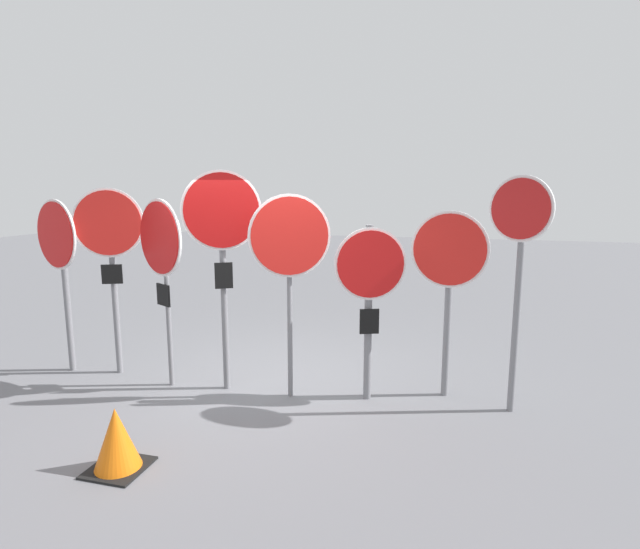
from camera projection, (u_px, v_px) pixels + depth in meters
The scene contains 10 objects.
ground_plane at pixel (272, 386), 6.14m from camera, with size 40.00×40.00×0.00m, color slate.
stop_sign_0 at pixel (59, 251), 6.39m from camera, with size 0.85×0.34×2.27m.
stop_sign_1 at pixel (110, 244), 6.27m from camera, with size 0.81×0.37×2.41m.
stop_sign_2 at pixel (161, 250), 5.87m from camera, with size 0.81×0.46×2.29m.
stop_sign_3 at pixel (222, 234), 5.72m from camera, with size 0.80×0.48×2.61m.
stop_sign_4 at pixel (290, 247), 5.52m from camera, with size 0.83×0.46×2.35m.
stop_sign_5 at pixel (370, 283), 5.51m from camera, with size 0.76×0.32×2.01m.
stop_sign_6 at pixel (449, 266), 5.58m from camera, with size 0.86×0.19×2.16m.
stop_sign_7 at pixel (519, 244), 5.13m from camera, with size 0.59×0.38×2.54m.
traffic_cone_0 at pixel (117, 439), 4.28m from camera, with size 0.47×0.47×0.56m.
Camera 1 is at (2.08, -5.47, 2.39)m, focal length 28.00 mm.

